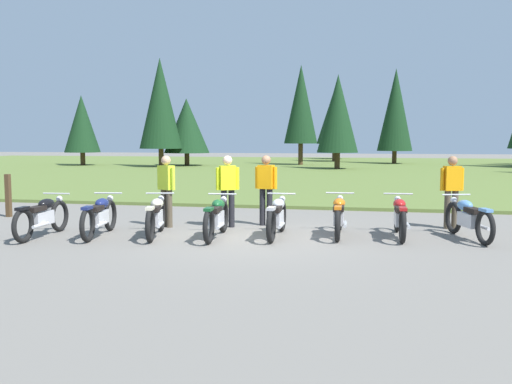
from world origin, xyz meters
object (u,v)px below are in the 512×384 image
object	(u,v)px
motorcycle_black	(43,216)
rider_in_hivis_vest	(452,188)
motorcycle_red	(400,217)
rider_near_row_end	(228,187)
trail_marker_post	(8,196)
motorcycle_cream	(156,216)
motorcycle_british_green	(217,217)
rider_with_back_turned	(266,186)
motorcycle_silver	(277,216)
motorcycle_sky_blue	(468,218)
motorcycle_orange	(339,215)
motorcycle_navy	(100,216)
rider_checking_bike	(166,187)

from	to	relation	value
motorcycle_black	rider_in_hivis_vest	world-z (taller)	rider_in_hivis_vest
motorcycle_red	rider_near_row_end	size ratio (longest dim) A/B	1.26
motorcycle_black	rider_near_row_end	xyz separation A→B (m)	(3.50, 1.99, 0.51)
rider_near_row_end	trail_marker_post	world-z (taller)	rider_near_row_end
motorcycle_cream	trail_marker_post	size ratio (longest dim) A/B	1.83
motorcycle_british_green	rider_with_back_turned	distance (m)	2.03
motorcycle_silver	rider_in_hivis_vest	bearing A→B (deg)	26.35
motorcycle_cream	motorcycle_sky_blue	bearing A→B (deg)	8.67
motorcycle_cream	motorcycle_orange	distance (m)	3.87
motorcycle_navy	rider_checking_bike	bearing A→B (deg)	56.37
motorcycle_silver	motorcycle_red	size ratio (longest dim) A/B	1.00
motorcycle_red	rider_in_hivis_vest	distance (m)	1.91
rider_near_row_end	motorcycle_navy	bearing A→B (deg)	-144.86
rider_checking_bike	trail_marker_post	size ratio (longest dim) A/B	1.47
motorcycle_red	rider_near_row_end	distance (m)	3.93
motorcycle_silver	trail_marker_post	xyz separation A→B (m)	(-7.45, 1.60, 0.13)
trail_marker_post	motorcycle_orange	bearing A→B (deg)	-7.89
motorcycle_cream	trail_marker_post	world-z (taller)	trail_marker_post
motorcycle_british_green	motorcycle_navy	bearing A→B (deg)	-173.32
rider_in_hivis_vest	rider_near_row_end	bearing A→B (deg)	-170.85
rider_checking_bike	rider_near_row_end	bearing A→B (deg)	9.27
motorcycle_sky_blue	rider_with_back_turned	xyz separation A→B (m)	(-4.40, 0.95, 0.51)
rider_with_back_turned	trail_marker_post	bearing A→B (deg)	179.07
motorcycle_cream	rider_with_back_turned	distance (m)	2.83
motorcycle_silver	rider_with_back_turned	size ratio (longest dim) A/B	1.26
motorcycle_navy	motorcycle_red	size ratio (longest dim) A/B	1.00
motorcycle_british_green	rider_with_back_turned	size ratio (longest dim) A/B	1.26
motorcycle_black	motorcycle_british_green	bearing A→B (deg)	9.61
motorcycle_red	motorcycle_sky_blue	size ratio (longest dim) A/B	1.03
motorcycle_black	motorcycle_british_green	distance (m)	3.67
motorcycle_silver	rider_in_hivis_vest	xyz separation A→B (m)	(3.74, 1.85, 0.51)
motorcycle_cream	motorcycle_orange	bearing A→B (deg)	12.35
rider_near_row_end	trail_marker_post	size ratio (longest dim) A/B	1.47
motorcycle_british_green	motorcycle_silver	distance (m)	1.26
motorcycle_cream	motorcycle_silver	world-z (taller)	same
motorcycle_navy	motorcycle_black	bearing A→B (deg)	-164.16
motorcycle_orange	motorcycle_british_green	bearing A→B (deg)	-163.59
motorcycle_navy	motorcycle_cream	xyz separation A→B (m)	(1.19, 0.19, 0.00)
motorcycle_silver	motorcycle_red	world-z (taller)	same
motorcycle_black	rider_with_back_turned	distance (m)	4.99
motorcycle_silver	motorcycle_british_green	bearing A→B (deg)	-164.33
trail_marker_post	motorcycle_black	bearing A→B (deg)	-44.23
motorcycle_black	motorcycle_navy	bearing A→B (deg)	15.84
motorcycle_orange	rider_checking_bike	bearing A→B (deg)	174.08
motorcycle_red	rider_near_row_end	bearing A→B (deg)	171.65
motorcycle_black	motorcycle_orange	size ratio (longest dim) A/B	1.00
motorcycle_orange	rider_checking_bike	size ratio (longest dim) A/B	1.26
rider_with_back_turned	motorcycle_navy	bearing A→B (deg)	-146.43
motorcycle_cream	motorcycle_navy	bearing A→B (deg)	-170.69
rider_with_back_turned	trail_marker_post	world-z (taller)	rider_with_back_turned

